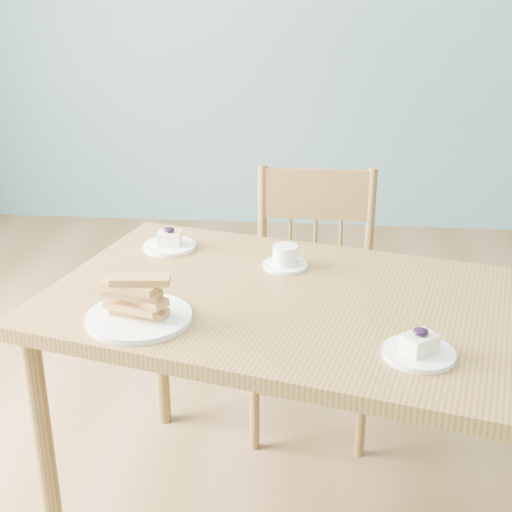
% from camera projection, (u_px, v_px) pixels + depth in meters
% --- Properties ---
extents(room, '(5.01, 5.01, 2.71)m').
position_uv_depth(room, '(407.00, 22.00, 1.50)').
color(room, olive).
rests_on(room, ground).
extents(dining_table, '(1.45, 1.05, 0.70)m').
position_uv_depth(dining_table, '(313.00, 326.00, 1.76)').
color(dining_table, olive).
rests_on(dining_table, ground).
extents(dining_chair, '(0.40, 0.38, 0.86)m').
position_uv_depth(dining_chair, '(312.00, 302.00, 2.32)').
color(dining_chair, olive).
rests_on(dining_chair, ground).
extents(cheesecake_plate_near, '(0.15, 0.15, 0.06)m').
position_uv_depth(cheesecake_plate_near, '(419.00, 349.00, 1.48)').
color(cheesecake_plate_near, white).
rests_on(cheesecake_plate_near, dining_table).
extents(cheesecake_plate_far, '(0.15, 0.15, 0.06)m').
position_uv_depth(cheesecake_plate_far, '(170.00, 243.00, 2.05)').
color(cheesecake_plate_far, white).
rests_on(cheesecake_plate_far, dining_table).
extents(coffee_cup, '(0.12, 0.12, 0.06)m').
position_uv_depth(coffee_cup, '(286.00, 258.00, 1.92)').
color(coffee_cup, white).
rests_on(coffee_cup, dining_table).
extents(biscotti_plate, '(0.24, 0.24, 0.11)m').
position_uv_depth(biscotti_plate, '(138.00, 306.00, 1.63)').
color(biscotti_plate, white).
rests_on(biscotti_plate, dining_table).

